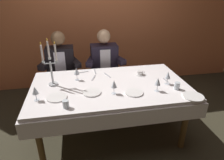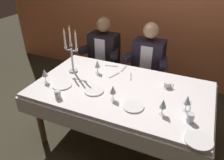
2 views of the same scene
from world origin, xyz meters
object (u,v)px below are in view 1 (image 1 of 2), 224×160
object	(u,v)px
wine_glass_1	(77,72)
coffee_cup_0	(140,73)
dinner_plate_3	(193,96)
seated_diner_0	(61,63)
seated_diner_1	(104,61)
wine_glass_2	(35,91)
water_tumbler_1	(66,104)
dinner_plate_2	(134,93)
water_tumbler_0	(177,86)
dinner_plate_0	(57,97)
candelabra	(51,67)
wine_glass_4	(158,82)
wine_glass_0	(168,76)
wine_glass_3	(114,84)
dining_table	(110,93)
dinner_plate_1	(92,92)

from	to	relation	value
wine_glass_1	coffee_cup_0	bearing A→B (deg)	0.80
dinner_plate_3	seated_diner_0	bearing A→B (deg)	137.35
dinner_plate_3	seated_diner_1	distance (m)	1.56
wine_glass_2	seated_diner_1	distance (m)	1.43
water_tumbler_1	coffee_cup_0	world-z (taller)	water_tumbler_1
seated_diner_0	wine_glass_2	bearing A→B (deg)	-100.01
dinner_plate_2	wine_glass_2	size ratio (longest dim) A/B	1.26
water_tumbler_0	coffee_cup_0	size ratio (longest dim) A/B	0.65
dinner_plate_0	dinner_plate_3	bearing A→B (deg)	-9.91
candelabra	dinner_plate_3	size ratio (longest dim) A/B	2.57
wine_glass_4	wine_glass_0	bearing A→B (deg)	37.61
water_tumbler_1	coffee_cup_0	size ratio (longest dim) A/B	0.62
dinner_plate_0	wine_glass_1	size ratio (longest dim) A/B	1.35
wine_glass_3	water_tumbler_1	bearing A→B (deg)	-159.61
wine_glass_0	coffee_cup_0	size ratio (longest dim) A/B	1.24
dinner_plate_2	wine_glass_0	bearing A→B (deg)	17.72
wine_glass_3	water_tumbler_1	xyz separation A→B (m)	(-0.52, -0.19, -0.07)
dining_table	dinner_plate_3	bearing A→B (deg)	-29.14
coffee_cup_0	seated_diner_0	xyz separation A→B (m)	(-1.09, 0.67, -0.03)
wine_glass_0	wine_glass_1	distance (m)	1.13
wine_glass_2	water_tumbler_1	distance (m)	0.38
wine_glass_1	wine_glass_2	world-z (taller)	same
dinner_plate_1	dinner_plate_3	bearing A→B (deg)	-15.21
dinner_plate_2	wine_glass_2	xyz separation A→B (m)	(-1.06, 0.04, 0.11)
wine_glass_0	wine_glass_3	size ratio (longest dim) A/B	1.00
candelabra	wine_glass_2	xyz separation A→B (m)	(-0.14, -0.35, -0.12)
dinner_plate_0	wine_glass_1	distance (m)	0.49
candelabra	water_tumbler_1	xyz separation A→B (m)	(0.17, -0.54, -0.19)
dining_table	water_tumbler_1	distance (m)	0.69
wine_glass_4	wine_glass_2	bearing A→B (deg)	178.43
water_tumbler_1	wine_glass_1	bearing A→B (deg)	78.86
dining_table	dinner_plate_1	world-z (taller)	dinner_plate_1
wine_glass_2	seated_diner_1	world-z (taller)	seated_diner_1
dinner_plate_1	wine_glass_4	bearing A→B (deg)	-6.78
wine_glass_2	wine_glass_3	distance (m)	0.83
wine_glass_2	wine_glass_4	bearing A→B (deg)	-1.57
seated_diner_0	water_tumbler_0	bearing A→B (deg)	-39.84
dining_table	wine_glass_2	world-z (taller)	wine_glass_2
wine_glass_3	coffee_cup_0	distance (m)	0.64
dining_table	candelabra	distance (m)	0.78
dinner_plate_2	water_tumbler_1	xyz separation A→B (m)	(-0.75, -0.16, 0.03)
wine_glass_4	seated_diner_1	size ratio (longest dim) A/B	0.13
wine_glass_3	dinner_plate_2	bearing A→B (deg)	-8.37
dining_table	dinner_plate_3	size ratio (longest dim) A/B	8.64
coffee_cup_0	dinner_plate_0	bearing A→B (deg)	-158.07
seated_diner_0	coffee_cup_0	bearing A→B (deg)	-31.54
dining_table	wine_glass_2	bearing A→B (deg)	-164.62
wine_glass_0	seated_diner_0	world-z (taller)	seated_diner_0
dinner_plate_1	wine_glass_3	size ratio (longest dim) A/B	1.28
wine_glass_4	seated_diner_1	xyz separation A→B (m)	(-0.44, 1.15, -0.12)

